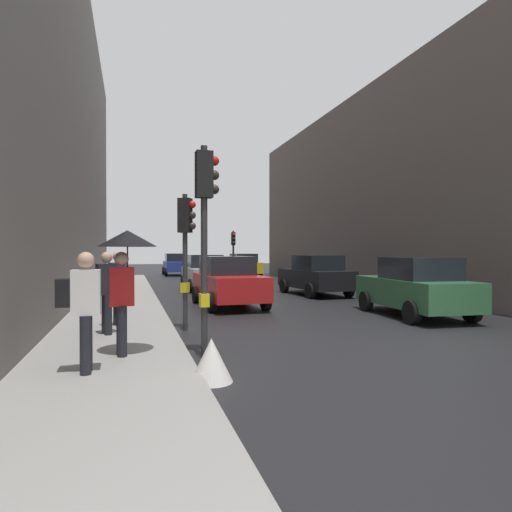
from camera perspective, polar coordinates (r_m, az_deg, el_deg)
ground_plane at (r=10.20m, az=20.25°, el=-10.38°), size 120.00×120.00×0.00m
sidewalk_kerb at (r=14.20m, az=-17.49°, el=-6.94°), size 2.71×40.00×0.16m
building_facade_right at (r=25.44m, az=25.92°, el=7.32°), size 12.00×30.27×9.87m
traffic_light_near_left at (r=8.05m, az=-6.60°, el=5.71°), size 0.43×0.25×3.85m
traffic_light_near_right at (r=10.86m, az=-9.09°, el=2.53°), size 0.44×0.37×3.34m
traffic_light_far_median at (r=28.76m, az=-2.96°, el=1.26°), size 0.25×0.43×3.28m
car_dark_suv at (r=19.58m, az=7.73°, el=-2.50°), size 2.23×4.31×1.76m
car_red_sedan at (r=15.44m, az=-3.63°, el=-3.33°), size 2.14×4.26×1.76m
car_blue_van at (r=36.22m, az=-10.37°, el=-1.07°), size 2.03×4.21×1.76m
car_green_estate at (r=13.86m, az=20.02°, el=-3.81°), size 2.27×4.32×1.76m
car_silver_hatchback at (r=22.21m, az=-6.69°, el=-2.13°), size 2.06×4.22×1.76m
car_yellow_taxi at (r=33.05m, az=-1.74°, el=-1.22°), size 2.24×4.31×1.76m
pedestrian_with_umbrella at (r=7.82m, az=-16.59°, el=-0.13°), size 1.00×1.00×2.14m
pedestrian_with_grey_backpack at (r=10.98m, az=-17.72°, el=-3.47°), size 0.66×0.47×1.77m
pedestrian_with_black_backpack at (r=6.91m, az=-21.61°, el=-5.88°), size 0.60×0.36×1.77m
pedestrian_in_dark_coat at (r=9.95m, az=-18.84°, el=-4.08°), size 0.46×0.38×1.77m
warning_sign_triangle at (r=6.71m, az=-5.81°, el=-13.30°), size 0.64×0.64×0.65m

